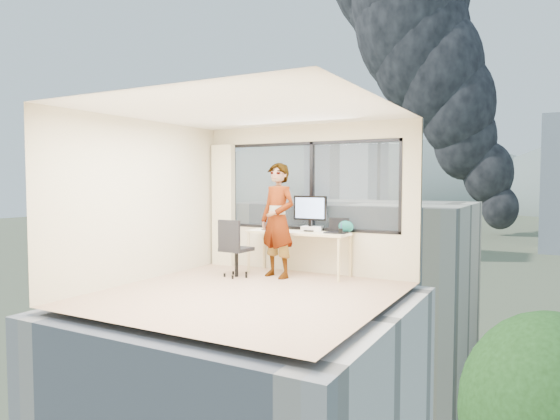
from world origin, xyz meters
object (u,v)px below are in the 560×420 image
Objects in this scene: desk at (298,253)px; chair at (236,247)px; person at (278,220)px; game_console at (312,228)px; laptop at (336,226)px; handbag at (346,227)px; monitor at (310,213)px.

desk is 1.08m from chair.
game_console is (0.37, 0.57, -0.17)m from person.
laptop is at bearing 27.82° from chair.
laptop is at bearing -26.91° from game_console.
game_console is at bearing 48.77° from desk.
desk is 5.36× the size of game_console.
laptop reaches higher than desk.
chair is (-0.83, -0.68, 0.12)m from desk.
desk is 1.82× the size of chair.
desk is at bearing 42.34° from chair.
game_console is (0.17, 0.19, 0.42)m from desk.
chair is 2.95× the size of game_console.
person reaches higher than handbag.
laptop is (0.51, -0.17, 0.07)m from game_console.
monitor is 0.68m from handbag.
desk is at bearing 77.67° from person.
chair is at bearing -140.77° from desk.
desk is 0.72m from monitor.
game_console is 0.55m from laptop.
chair reaches higher than handbag.
person is 0.70m from game_console.
monitor is 0.28m from game_console.
laptop is (1.51, 0.70, 0.37)m from chair.
laptop is (0.53, -0.11, -0.20)m from monitor.
person is at bearing -162.00° from handbag.
chair is 1.60× the size of monitor.
person is 1.14m from handbag.
handbag is (0.12, 0.15, -0.01)m from laptop.
game_console is (1.00, 0.87, 0.30)m from chair.
chair is at bearing -139.19° from person.
desk is 0.72m from person.
game_console is 0.90× the size of laptop.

